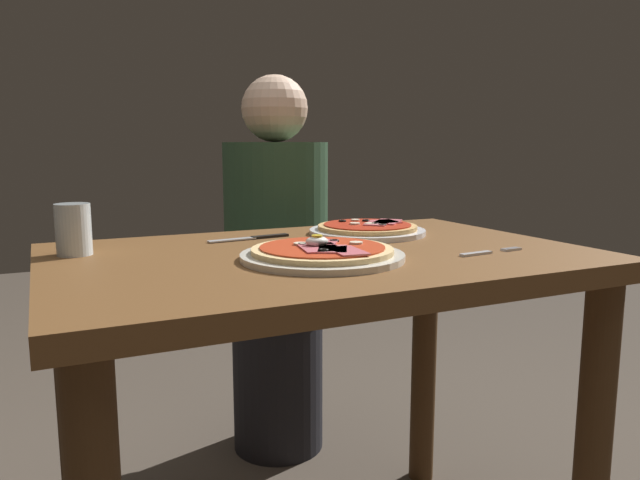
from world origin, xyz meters
name	(u,v)px	position (x,y,z in m)	size (l,w,h in m)	color
dining_table	(321,320)	(0.00, 0.00, 0.62)	(1.05, 0.70, 0.76)	brown
pizza_foreground	(322,253)	(-0.04, -0.08, 0.77)	(0.31, 0.31, 0.05)	silver
pizza_across_left	(368,229)	(0.20, 0.16, 0.77)	(0.28, 0.28, 0.03)	white
water_glass_near	(74,233)	(-0.45, 0.17, 0.80)	(0.07, 0.07, 0.10)	silver
fork	(487,252)	(0.28, -0.16, 0.76)	(0.16, 0.03, 0.00)	silver
knife	(255,238)	(-0.07, 0.21, 0.76)	(0.20, 0.04, 0.01)	silver
diner_person	(277,277)	(0.16, 0.65, 0.56)	(0.32, 0.32, 1.18)	black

